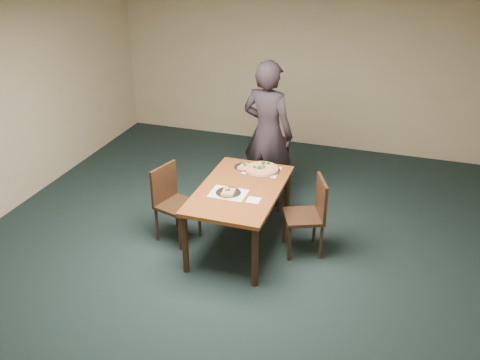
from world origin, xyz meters
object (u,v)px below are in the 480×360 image
(dining_table, at_px, (240,195))
(pizza_pan, at_px, (262,169))
(chair_right, at_px, (311,211))
(slice_plate_near, at_px, (228,192))
(diner, at_px, (268,134))
(slice_plate_far, at_px, (245,167))
(chair_far, at_px, (271,166))
(chair_left, at_px, (172,199))

(dining_table, xyz_separation_m, pizza_pan, (0.10, 0.52, 0.11))
(chair_right, relative_size, slice_plate_near, 3.25)
(diner, relative_size, slice_plate_far, 6.89)
(slice_plate_near, height_order, slice_plate_far, slice_plate_near)
(chair_far, distance_m, diner, 0.45)
(slice_plate_far, bearing_deg, chair_far, 75.40)
(dining_table, relative_size, chair_right, 1.65)
(dining_table, xyz_separation_m, chair_left, (-0.82, -0.08, -0.14))
(chair_far, relative_size, chair_left, 1.00)
(dining_table, xyz_separation_m, diner, (-0.01, 1.17, 0.31))
(diner, distance_m, slice_plate_near, 1.35)
(diner, height_order, slice_plate_far, diner)
(slice_plate_far, bearing_deg, pizza_pan, -2.88)
(chair_left, xyz_separation_m, chair_right, (1.61, 0.22, 0.00))
(dining_table, height_order, chair_far, chair_far)
(chair_far, xyz_separation_m, chair_left, (-0.87, -1.23, 0.00))
(slice_plate_near, bearing_deg, slice_plate_far, 92.13)
(slice_plate_near, bearing_deg, chair_left, 173.74)
(chair_left, height_order, slice_plate_near, chair_left)
(chair_right, bearing_deg, chair_left, -105.26)
(chair_right, height_order, slice_plate_far, chair_right)
(chair_left, distance_m, slice_plate_far, 0.97)
(chair_right, distance_m, diner, 1.39)
(dining_table, xyz_separation_m, slice_plate_far, (-0.11, 0.53, 0.10))
(chair_far, xyz_separation_m, slice_plate_near, (-0.14, -1.31, 0.25))
(chair_far, bearing_deg, pizza_pan, -85.91)
(diner, bearing_deg, chair_left, 70.15)
(chair_left, height_order, chair_right, same)
(chair_right, relative_size, pizza_pan, 2.09)
(dining_table, relative_size, pizza_pan, 3.44)
(chair_left, distance_m, slice_plate_near, 0.78)
(slice_plate_near, bearing_deg, chair_far, 84.09)
(dining_table, distance_m, slice_plate_far, 0.55)
(slice_plate_far, bearing_deg, dining_table, -78.54)
(chair_far, height_order, slice_plate_far, chair_far)
(chair_right, height_order, slice_plate_near, chair_right)
(chair_left, height_order, pizza_pan, chair_left)
(diner, height_order, slice_plate_near, diner)
(slice_plate_near, xyz_separation_m, slice_plate_far, (-0.03, 0.69, -0.00))
(dining_table, relative_size, chair_far, 1.65)
(diner, bearing_deg, slice_plate_far, 94.31)
(chair_right, bearing_deg, diner, -165.21)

